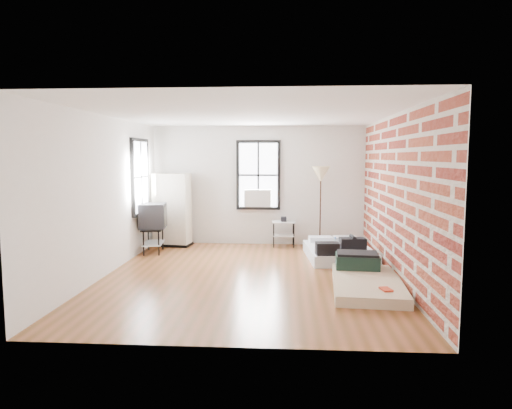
# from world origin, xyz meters

# --- Properties ---
(ground) EXTENTS (6.00, 6.00, 0.00)m
(ground) POSITION_xyz_m (0.00, 0.00, 0.00)
(ground) COLOR brown
(ground) RESTS_ON ground
(room_shell) EXTENTS (5.02, 6.02, 2.80)m
(room_shell) POSITION_xyz_m (0.23, 0.36, 1.74)
(room_shell) COLOR silver
(room_shell) RESTS_ON ground
(mattress_main) EXTENTS (1.41, 1.83, 0.55)m
(mattress_main) POSITION_xyz_m (1.75, 1.50, 0.15)
(mattress_main) COLOR silver
(mattress_main) RESTS_ON ground
(mattress_bare) EXTENTS (1.20, 2.07, 0.43)m
(mattress_bare) POSITION_xyz_m (1.94, -0.46, 0.13)
(mattress_bare) COLOR #C5B68E
(mattress_bare) RESTS_ON ground
(wardrobe) EXTENTS (0.91, 0.60, 1.69)m
(wardrobe) POSITION_xyz_m (-2.00, 2.65, 0.84)
(wardrobe) COLOR black
(wardrobe) RESTS_ON ground
(side_table) EXTENTS (0.54, 0.44, 0.69)m
(side_table) POSITION_xyz_m (0.61, 2.72, 0.47)
(side_table) COLOR black
(side_table) RESTS_ON ground
(floor_lamp) EXTENTS (0.40, 0.40, 1.86)m
(floor_lamp) POSITION_xyz_m (1.44, 2.65, 1.61)
(floor_lamp) COLOR black
(floor_lamp) RESTS_ON ground
(tv_stand) EXTENTS (0.61, 0.81, 1.07)m
(tv_stand) POSITION_xyz_m (-2.21, 1.83, 0.77)
(tv_stand) COLOR black
(tv_stand) RESTS_ON ground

